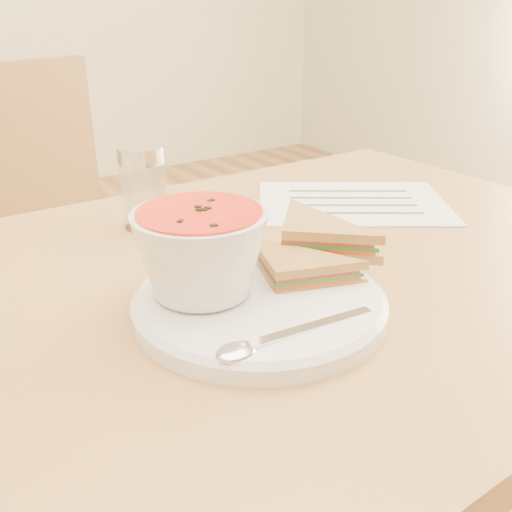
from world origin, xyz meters
TOP-DOWN VIEW (x-y plane):
  - dining_table at (0.00, 0.00)m, footprint 1.00×0.70m
  - chair_far at (-0.05, 0.60)m, footprint 0.53×0.53m
  - plate at (-0.08, -0.08)m, footprint 0.32×0.32m
  - soup_bowl at (-0.13, -0.05)m, footprint 0.13×0.13m
  - sandwich_half_a at (-0.07, -0.09)m, footprint 0.12×0.12m
  - sandwich_half_b at (-0.03, -0.04)m, footprint 0.15×0.15m
  - spoon at (-0.10, -0.16)m, footprint 0.19×0.05m
  - paper_menu at (0.22, 0.11)m, footprint 0.35×0.33m
  - condiment_shaker at (-0.07, 0.20)m, footprint 0.07×0.07m

SIDE VIEW (x-z plane):
  - dining_table at x=0.00m, z-range 0.00..0.75m
  - chair_far at x=-0.05m, z-range 0.00..0.92m
  - paper_menu at x=0.22m, z-range 0.75..0.75m
  - plate at x=-0.08m, z-range 0.75..0.77m
  - spoon at x=-0.10m, z-range 0.77..0.78m
  - sandwich_half_a at x=-0.07m, z-range 0.77..0.80m
  - sandwich_half_b at x=-0.03m, z-range 0.78..0.81m
  - condiment_shaker at x=-0.07m, z-range 0.75..0.86m
  - soup_bowl at x=-0.13m, z-range 0.77..0.85m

